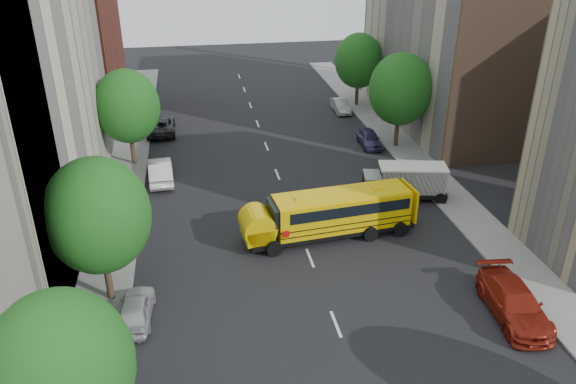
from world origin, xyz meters
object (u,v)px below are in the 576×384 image
object	(u,v)px
school_bus	(329,213)
parked_car_4	(369,138)
parked_car_1	(160,171)
parked_car_3	(514,302)
street_tree_2	(127,106)
safari_truck	(405,181)
parked_car_0	(136,309)
parked_car_5	(341,106)
street_tree_5	(359,61)
street_tree_0	(61,368)
street_tree_1	(98,216)
parked_car_2	(161,125)
street_tree_4	(400,89)

from	to	relation	value
school_bus	parked_car_4	xyz separation A→B (m)	(7.16, 14.29, -0.96)
school_bus	parked_car_1	size ratio (longest dim) A/B	2.17
parked_car_3	parked_car_4	bearing A→B (deg)	95.20
street_tree_2	safari_truck	world-z (taller)	street_tree_2
parked_car_0	parked_car_5	world-z (taller)	parked_car_0
street_tree_5	parked_car_3	world-z (taller)	street_tree_5
parked_car_4	parked_car_5	xyz separation A→B (m)	(0.00, 9.61, -0.04)
street_tree_0	street_tree_1	world-z (taller)	street_tree_1
parked_car_1	safari_truck	bearing A→B (deg)	157.20
street_tree_0	street_tree_5	xyz separation A→B (m)	(22.00, 40.00, 0.06)
street_tree_5	safari_truck	distance (m)	21.92
street_tree_0	safari_truck	bearing A→B (deg)	43.97
street_tree_2	parked_car_5	xyz separation A→B (m)	(19.80, 10.19, -4.19)
street_tree_0	parked_car_0	world-z (taller)	street_tree_0
parked_car_4	parked_car_5	world-z (taller)	parked_car_4
parked_car_0	parked_car_4	world-z (taller)	parked_car_4
street_tree_2	parked_car_5	world-z (taller)	street_tree_2
street_tree_1	parked_car_0	distance (m)	4.91
street_tree_1	street_tree_5	xyz separation A→B (m)	(22.00, 30.00, -0.25)
street_tree_5	parked_car_4	xyz separation A→B (m)	(-2.20, -11.42, -4.02)
parked_car_5	parked_car_2	bearing A→B (deg)	-169.69
parked_car_1	parked_car_2	world-z (taller)	parked_car_1
safari_truck	parked_car_1	world-z (taller)	safari_truck
street_tree_1	parked_car_3	distance (m)	20.81
safari_truck	parked_car_4	distance (m)	10.08
street_tree_4	parked_car_4	size ratio (longest dim) A/B	2.03
street_tree_1	parked_car_0	world-z (taller)	street_tree_1
street_tree_0	parked_car_0	size ratio (longest dim) A/B	1.88
school_bus	safari_truck	distance (m)	7.83
street_tree_5	school_bus	distance (m)	27.54
street_tree_0	school_bus	bearing A→B (deg)	48.49
street_tree_2	parked_car_4	bearing A→B (deg)	1.66
school_bus	parked_car_0	distance (m)	12.89
parked_car_0	parked_car_5	distance (m)	35.31
street_tree_1	parked_car_1	size ratio (longest dim) A/B	1.62
parked_car_5	street_tree_2	bearing A→B (deg)	-152.47
street_tree_0	parked_car_1	size ratio (longest dim) A/B	1.51
safari_truck	parked_car_3	xyz separation A→B (m)	(0.59, -13.42, -0.50)
parked_car_3	street_tree_5	bearing A→B (deg)	91.59
street_tree_2	parked_car_4	distance (m)	20.24
parked_car_2	street_tree_5	bearing A→B (deg)	-166.74
street_tree_2	school_bus	bearing A→B (deg)	-47.33
parked_car_0	street_tree_2	bearing A→B (deg)	-82.09
street_tree_4	safari_truck	bearing A→B (deg)	-106.42
parked_car_2	parked_car_4	distance (m)	18.96
school_bus	parked_car_0	size ratio (longest dim) A/B	2.69
parked_car_1	parked_car_4	size ratio (longest dim) A/B	1.23
street_tree_4	parked_car_5	distance (m)	11.33
street_tree_5	parked_car_0	xyz separation A→B (m)	(-20.60, -31.95, -4.03)
parked_car_3	street_tree_0	bearing A→B (deg)	-160.34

